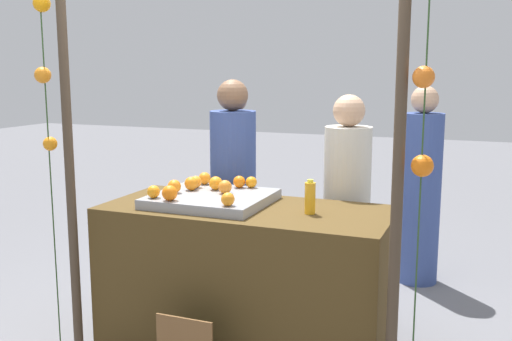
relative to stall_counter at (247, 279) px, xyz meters
The scene contains 22 objects.
stall_counter is the anchor object (origin of this frame).
orange_tray 0.54m from the stall_counter, behind, with size 0.69×0.64×0.06m, color gray.
orange_0 0.78m from the stall_counter, 156.53° to the right, with size 0.08×0.08×0.08m, color orange.
orange_1 0.71m from the stall_counter, 160.75° to the left, with size 0.08×0.08×0.08m, color orange.
orange_2 0.69m from the stall_counter, behind, with size 0.09×0.09×0.09m, color orange.
orange_3 0.73m from the stall_counter, behind, with size 0.08×0.08×0.08m, color orange.
orange_4 0.62m from the stall_counter, 106.87° to the left, with size 0.07×0.07×0.07m, color orange.
orange_5 0.74m from the stall_counter, 147.00° to the left, with size 0.08×0.08×0.08m, color orange.
orange_6 0.63m from the stall_counter, 121.95° to the left, with size 0.08×0.08×0.08m, color orange.
orange_7 0.63m from the stall_counter, 153.49° to the left, with size 0.09×0.09×0.09m, color orange.
orange_8 0.58m from the stall_counter, 163.44° to the left, with size 0.09×0.09×0.09m, color orange.
orange_9 0.60m from the stall_counter, 92.76° to the right, with size 0.08×0.08×0.08m, color orange.
orange_10 0.72m from the stall_counter, 146.94° to the right, with size 0.09×0.09×0.09m, color orange.
juice_bottle 0.68m from the stall_counter, ahead, with size 0.06×0.06×0.20m.
vendor_left 0.83m from the stall_counter, 120.05° to the left, with size 0.33×0.33×1.65m.
vendor_right 0.82m from the stall_counter, 53.10° to the left, with size 0.31×0.31×1.56m.
crowd_person_0 2.39m from the stall_counter, 115.06° to the left, with size 0.30×0.30×1.52m.
crowd_person_1 1.84m from the stall_counter, 62.55° to the left, with size 0.32×0.32×1.59m.
canopy_post_left 1.25m from the stall_counter, 155.59° to the right, with size 0.06×0.06×2.30m, color #473828.
canopy_post_right 1.25m from the stall_counter, 24.41° to the right, with size 0.06×0.06×2.30m, color #473828.
garland_strand_left 1.72m from the stall_counter, 158.01° to the right, with size 0.11×0.11×2.19m.
garland_strand_right 1.64m from the stall_counter, 22.94° to the right, with size 0.11×0.10×2.19m.
Camera 1 is at (1.34, -3.22, 1.72)m, focal length 41.75 mm.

